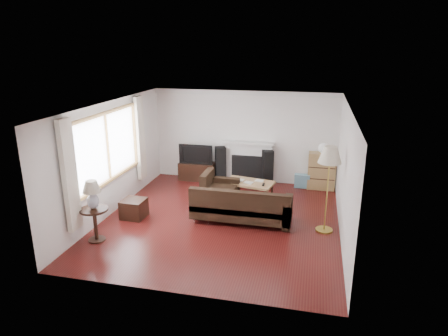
% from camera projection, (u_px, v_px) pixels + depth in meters
% --- Properties ---
extents(room, '(5.10, 5.60, 2.54)m').
position_uv_depth(room, '(221.00, 165.00, 8.33)').
color(room, '#4B1310').
rests_on(room, ground).
extents(window, '(0.12, 2.74, 1.54)m').
position_uv_depth(window, '(108.00, 147.00, 8.58)').
color(window, brown).
rests_on(window, room).
extents(curtain_near, '(0.10, 0.35, 2.10)m').
position_uv_depth(curtain_near, '(70.00, 176.00, 7.20)').
color(curtain_near, white).
rests_on(curtain_near, room).
extents(curtain_far, '(0.10, 0.35, 2.10)m').
position_uv_depth(curtain_far, '(140.00, 138.00, 10.03)').
color(curtain_far, white).
rests_on(curtain_far, room).
extents(fireplace, '(1.40, 0.26, 1.15)m').
position_uv_depth(fireplace, '(248.00, 162.00, 10.95)').
color(fireplace, white).
rests_on(fireplace, room).
extents(tv_stand, '(0.99, 0.45, 0.50)m').
position_uv_depth(tv_stand, '(197.00, 171.00, 11.22)').
color(tv_stand, black).
rests_on(tv_stand, ground).
extents(television, '(0.95, 0.12, 0.54)m').
position_uv_depth(television, '(197.00, 153.00, 11.07)').
color(television, black).
rests_on(television, tv_stand).
extents(speaker_left, '(0.37, 0.40, 0.97)m').
position_uv_depth(speaker_left, '(221.00, 164.00, 11.03)').
color(speaker_left, black).
rests_on(speaker_left, ground).
extents(speaker_right, '(0.37, 0.40, 0.97)m').
position_uv_depth(speaker_right, '(267.00, 168.00, 10.75)').
color(speaker_right, black).
rests_on(speaker_right, ground).
extents(bookshelf, '(0.71, 0.34, 0.97)m').
position_uv_depth(bookshelf, '(322.00, 171.00, 10.45)').
color(bookshelf, '#9D7C49').
rests_on(bookshelf, ground).
extents(globe_lamp, '(0.26, 0.26, 0.26)m').
position_uv_depth(globe_lamp, '(323.00, 148.00, 10.27)').
color(globe_lamp, white).
rests_on(globe_lamp, bookshelf).
extents(sectional_sofa, '(2.30, 1.68, 0.74)m').
position_uv_depth(sectional_sofa, '(242.00, 205.00, 8.56)').
color(sectional_sofa, black).
rests_on(sectional_sofa, ground).
extents(coffee_table, '(1.28, 0.86, 0.46)m').
position_uv_depth(coffee_table, '(249.00, 190.00, 9.80)').
color(coffee_table, '#A67D4F').
rests_on(coffee_table, ground).
extents(footstool, '(0.51, 0.51, 0.41)m').
position_uv_depth(footstool, '(134.00, 209.00, 8.79)').
color(footstool, black).
rests_on(footstool, ground).
extents(floor_lamp, '(0.56, 0.56, 1.79)m').
position_uv_depth(floor_lamp, '(327.00, 190.00, 7.95)').
color(floor_lamp, gold).
rests_on(floor_lamp, ground).
extents(side_table, '(0.53, 0.53, 0.67)m').
position_uv_depth(side_table, '(95.00, 225.00, 7.71)').
color(side_table, black).
rests_on(side_table, ground).
extents(table_lamp, '(0.34, 0.34, 0.56)m').
position_uv_depth(table_lamp, '(92.00, 195.00, 7.53)').
color(table_lamp, silver).
rests_on(table_lamp, side_table).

